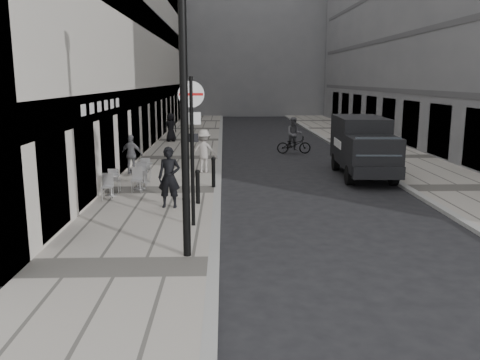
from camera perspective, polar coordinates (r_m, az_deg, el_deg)
The scene contains 17 objects.
ground at distance 8.56m, azimuth -3.38°, elevation -16.78°, with size 120.00×120.00×0.00m, color black.
sidewalk at distance 25.95m, azimuth -6.76°, elevation 2.41°, with size 4.00×60.00×0.12m, color gray.
far_sidewalk at distance 27.30m, azimuth 16.93°, elevation 2.44°, with size 4.00×60.00×0.12m, color gray.
building_far at distance 63.94m, azimuth -0.71°, elevation 17.54°, with size 24.00×16.00×22.00m, color slate.
walking_man at distance 15.70m, azimuth -7.95°, elevation 0.29°, with size 0.69×0.45×1.88m, color black.
sign_post at distance 13.42m, azimuth -5.43°, elevation 5.39°, with size 0.68×0.10×3.97m.
lamppost at distance 10.95m, azimuth -6.34°, elevation 10.40°, with size 0.30×0.30×6.74m.
bollard_near at distance 16.16m, azimuth -4.77°, elevation -0.88°, with size 0.14×0.14×1.02m, color black.
bollard_far at distance 18.60m, azimuth -3.00°, elevation 0.77°, with size 0.14×0.14×1.03m, color black.
panel_van at distance 21.74m, azimuth 13.61°, elevation 3.98°, with size 2.19×5.30×2.45m.
cyclist at distance 27.96m, azimuth 6.08°, elevation 4.55°, with size 1.85×0.70×1.99m.
pedestrian_a at distance 21.57m, azimuth -12.07°, elevation 2.81°, with size 0.96×0.40×1.64m, color #59595E.
pedestrian_b at distance 21.52m, azimuth -4.05°, elevation 3.25°, with size 1.17×0.67×1.82m, color #A09993.
pedestrian_c at distance 32.62m, azimuth -7.79°, elevation 5.87°, with size 0.87×0.57×1.78m, color black.
cafe_table_near at distance 18.57m, azimuth -11.22°, elevation 0.32°, with size 0.68×1.54×0.88m.
cafe_table_mid at distance 17.76m, azimuth -14.28°, elevation -0.35°, with size 0.66×1.49×0.85m.
cafe_table_far at distance 19.80m, azimuth -10.73°, elevation 1.00°, with size 0.67×1.52×0.86m.
Camera 1 is at (0.24, -7.55, 4.02)m, focal length 38.00 mm.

